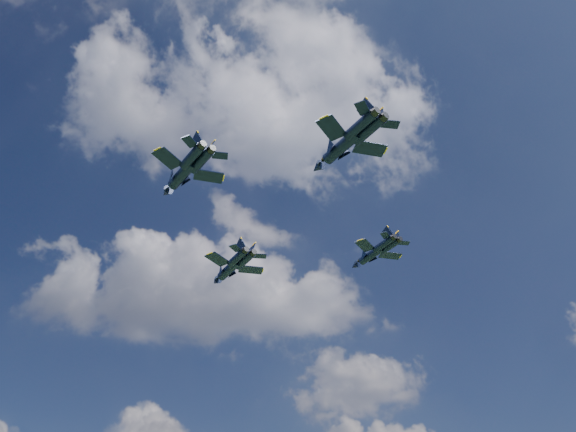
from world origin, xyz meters
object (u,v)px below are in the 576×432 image
Objects in this scene: jet_lead at (228,270)px; jet_left at (181,176)px; jet_slot at (340,148)px; jet_right at (370,255)px.

jet_left reaches higher than jet_lead.
jet_slot reaches higher than jet_left.
jet_lead is at bearing 85.06° from jet_slot.
jet_left reaches higher than jet_right.
jet_left is at bearing -132.86° from jet_lead.
jet_right is at bearing -1.25° from jet_left.
jet_slot is at bearing -139.54° from jet_right.
jet_slot reaches higher than jet_lead.
jet_lead is 1.05× the size of jet_left.
jet_left is 40.54m from jet_right.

